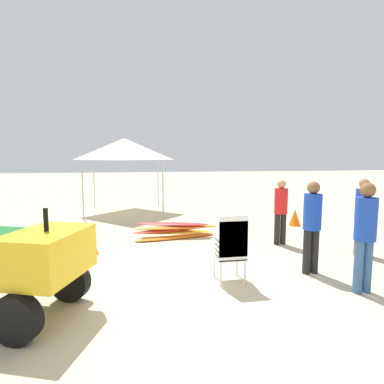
# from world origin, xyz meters

# --- Properties ---
(ground) EXTENTS (80.00, 80.00, 0.00)m
(ground) POSITION_xyz_m (0.00, 0.00, 0.00)
(ground) COLOR beige
(stacked_plastic_chairs) EXTENTS (0.48, 0.48, 1.20)m
(stacked_plastic_chairs) POSITION_xyz_m (0.82, -0.09, 0.70)
(stacked_plastic_chairs) COLOR silver
(stacked_plastic_chairs) RESTS_ON ground
(surfboard_pile) EXTENTS (2.35, 0.89, 0.40)m
(surfboard_pile) POSITION_xyz_m (0.21, 3.08, 0.20)
(surfboard_pile) COLOR orange
(surfboard_pile) RESTS_ON ground
(lifeguard_near_left) EXTENTS (0.32, 0.32, 1.76)m
(lifeguard_near_left) POSITION_xyz_m (2.77, -0.78, 1.02)
(lifeguard_near_left) COLOR #33598C
(lifeguard_near_left) RESTS_ON ground
(lifeguard_near_center) EXTENTS (0.32, 0.32, 1.60)m
(lifeguard_near_center) POSITION_xyz_m (2.72, 1.98, 0.92)
(lifeguard_near_center) COLOR black
(lifeguard_near_center) RESTS_ON ground
(lifeguard_near_right) EXTENTS (0.32, 0.32, 1.69)m
(lifeguard_near_right) POSITION_xyz_m (4.11, 0.92, 0.97)
(lifeguard_near_right) COLOR red
(lifeguard_near_right) RESTS_ON ground
(lifeguard_far_right) EXTENTS (0.32, 0.32, 1.71)m
(lifeguard_far_right) POSITION_xyz_m (2.41, 0.11, 0.99)
(lifeguard_far_right) COLOR black
(lifeguard_far_right) RESTS_ON ground
(popup_canopy) EXTENTS (2.77, 2.77, 2.88)m
(popup_canopy) POSITION_xyz_m (-1.22, 7.25, 2.46)
(popup_canopy) COLOR #B2B2B7
(popup_canopy) RESTS_ON ground
(traffic_cone_near) EXTENTS (0.36, 0.36, 0.52)m
(traffic_cone_near) POSITION_xyz_m (4.15, 3.89, 0.26)
(traffic_cone_near) COLOR orange
(traffic_cone_near) RESTS_ON ground
(traffic_cone_far) EXTENTS (0.34, 0.34, 0.49)m
(traffic_cone_far) POSITION_xyz_m (-1.78, 1.96, 0.25)
(traffic_cone_far) COLOR orange
(traffic_cone_far) RESTS_ON ground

